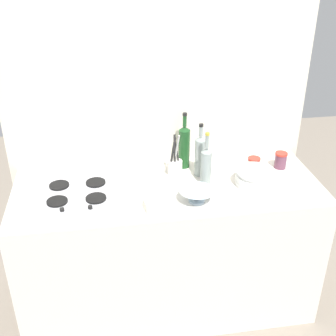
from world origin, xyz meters
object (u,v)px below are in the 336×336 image
Objects in this scene: wine_bottle_mid_left at (184,146)px; condiment_jar_front at (281,160)px; condiment_jar_rear at (254,164)px; wine_bottle_leftmost at (200,155)px; plate_stack at (255,178)px; butter_dish at (159,204)px; wine_bottle_mid_right at (206,165)px; stovetop_hob at (77,194)px; cutting_board at (146,183)px; mixing_bowl at (197,195)px; utensil_crock at (175,167)px.

condiment_jar_front is at bearing -10.48° from wine_bottle_mid_left.
condiment_jar_front is at bearing 5.95° from condiment_jar_rear.
plate_stack is at bearing -30.13° from wine_bottle_leftmost.
condiment_jar_rear reaches higher than butter_dish.
wine_bottle_mid_left is 0.52m from butter_dish.
wine_bottle_mid_left is 1.09× the size of wine_bottle_mid_right.
wine_bottle_leftmost reaches higher than stovetop_hob.
wine_bottle_leftmost is at bearing 149.87° from plate_stack.
cutting_board is (-0.68, -0.05, -0.04)m from condiment_jar_rear.
butter_dish is (-0.31, -0.22, -0.09)m from wine_bottle_mid_right.
condiment_jar_rear is at bearing 34.45° from mixing_bowl.
plate_stack is 0.70× the size of wine_bottle_leftmost.
condiment_jar_rear is (0.42, 0.29, 0.01)m from mixing_bowl.
wine_bottle_leftmost is at bearing 74.66° from mixing_bowl.
wine_bottle_mid_right is at bearing -36.13° from utensil_crock.
stovetop_hob is 1.47× the size of utensil_crock.
utensil_crock is at bearing 66.72° from butter_dish.
utensil_crock is (0.14, 0.34, 0.04)m from butter_dish.
utensil_crock is at bearing 103.09° from mixing_bowl.
mixing_bowl is 2.14× the size of condiment_jar_rear.
condiment_jar_rear is (0.33, 0.11, -0.08)m from wine_bottle_mid_right.
condiment_jar_rear reaches higher than stovetop_hob.
wine_bottle_mid_right is at bearing 35.61° from butter_dish.
plate_stack is 1.19× the size of mixing_bowl.
wine_bottle_mid_left is 1.29× the size of cutting_board.
cutting_board is at bearing 98.42° from butter_dish.
stovetop_hob is at bearing -158.71° from wine_bottle_mid_left.
condiment_jar_rear is at bearing -1.18° from utensil_crock.
wine_bottle_leftmost is at bearing 178.59° from condiment_jar_rear.
utensil_crock is (-0.45, 0.17, 0.02)m from plate_stack.
wine_bottle_mid_right is 1.68× the size of mixing_bowl.
plate_stack is 0.82× the size of utensil_crock.
wine_bottle_mid_right is 1.18× the size of cutting_board.
wine_bottle_leftmost reaches higher than cutting_board.
butter_dish reaches higher than stovetop_hob.
mixing_bowl is at bearing -13.97° from stovetop_hob.
cutting_board is at bearing -145.21° from wine_bottle_mid_left.
wine_bottle_mid_left is 1.27× the size of utensil_crock.
wine_bottle_mid_right is at bearing -8.89° from cutting_board.
utensil_crock is (-0.07, 0.30, 0.03)m from mixing_bowl.
butter_dish is 0.89m from condiment_jar_front.
butter_dish is at bearing -116.01° from wine_bottle_mid_left.
wine_bottle_mid_left is at bearing 162.65° from condiment_jar_rear.
butter_dish is at bearing -157.14° from condiment_jar_front.
utensil_crock reaches higher than butter_dish.
stovetop_hob is at bearing -166.69° from utensil_crock.
plate_stack is at bearing -141.42° from condiment_jar_front.
stovetop_hob is at bearing -178.44° from wine_bottle_mid_right.
wine_bottle_leftmost is (-0.29, 0.17, 0.09)m from plate_stack.
utensil_crock is at bearing 143.87° from wine_bottle_mid_right.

